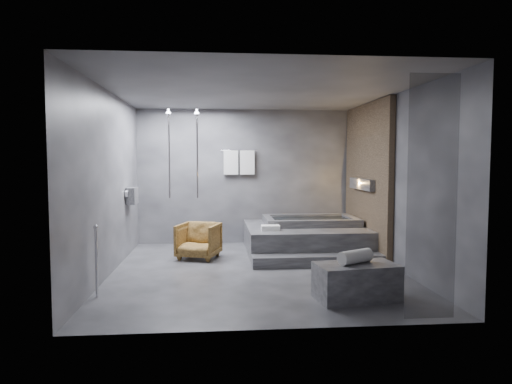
{
  "coord_description": "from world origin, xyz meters",
  "views": [
    {
      "loc": [
        -0.62,
        -7.07,
        1.75
      ],
      "look_at": [
        0.02,
        0.3,
        1.23
      ],
      "focal_mm": 32.0,
      "sensor_mm": 36.0,
      "label": 1
    }
  ],
  "objects": [
    {
      "name": "driftwood_chair",
      "position": [
        -0.95,
        1.02,
        0.32
      ],
      "size": [
        0.86,
        0.87,
        0.63
      ],
      "primitive_type": "imported",
      "rotation": [
        0.0,
        0.0,
        -0.31
      ],
      "color": "#482F12",
      "rests_on": "ground"
    },
    {
      "name": "deck_towel",
      "position": [
        0.33,
        0.95,
        0.54
      ],
      "size": [
        0.33,
        0.25,
        0.09
      ],
      "primitive_type": "cube",
      "rotation": [
        0.0,
        0.0,
        -0.04
      ],
      "color": "white",
      "rests_on": "tub_deck"
    },
    {
      "name": "rolled_towel",
      "position": [
        1.11,
        -1.55,
        0.54
      ],
      "size": [
        0.5,
        0.39,
        0.17
      ],
      "primitive_type": "cylinder",
      "rotation": [
        0.0,
        1.57,
        0.52
      ],
      "color": "silver",
      "rests_on": "concrete_bench"
    },
    {
      "name": "tub_deck",
      "position": [
        1.05,
        1.45,
        0.25
      ],
      "size": [
        2.2,
        2.0,
        0.5
      ],
      "primitive_type": "cube",
      "color": "#333335",
      "rests_on": "ground"
    },
    {
      "name": "concrete_bench",
      "position": [
        1.12,
        -1.58,
        0.23
      ],
      "size": [
        1.07,
        0.69,
        0.45
      ],
      "primitive_type": "cube",
      "rotation": [
        0.0,
        0.0,
        0.14
      ],
      "color": "#353538",
      "rests_on": "ground"
    },
    {
      "name": "tub_step",
      "position": [
        1.05,
        0.27,
        0.09
      ],
      "size": [
        2.2,
        0.36,
        0.18
      ],
      "primitive_type": "cube",
      "color": "#333335",
      "rests_on": "ground"
    },
    {
      "name": "room",
      "position": [
        0.4,
        0.24,
        1.73
      ],
      "size": [
        5.0,
        5.04,
        2.82
      ],
      "color": "#2E2E30",
      "rests_on": "ground"
    }
  ]
}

